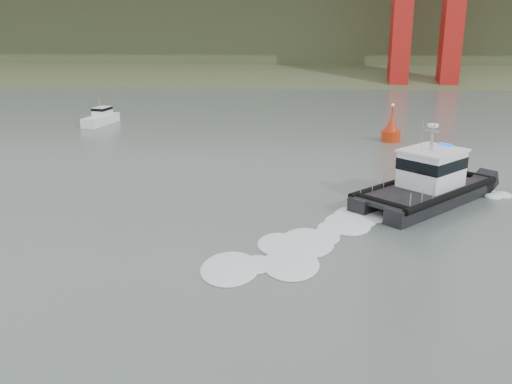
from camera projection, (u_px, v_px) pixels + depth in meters
The scene contains 5 objects.
ground at pixel (275, 304), 22.97m from camera, with size 400.00×400.00×0.00m, color #53625B.
headlands at pixel (289, 33), 140.58m from camera, with size 500.00×105.36×27.12m.
patrol_boat at pixel (427, 182), 35.31m from camera, with size 10.08×10.10×5.08m.
motorboat at pixel (101, 118), 61.02m from camera, with size 2.83×5.38×2.82m.
nav_buoy at pixel (391, 131), 52.67m from camera, with size 1.78×1.78×3.71m.
Camera 1 is at (0.43, -20.62, 11.12)m, focal length 40.00 mm.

